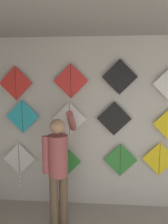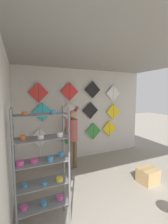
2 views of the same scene
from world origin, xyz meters
name	(u,v)px [view 1 (image 1 of 2)]	position (x,y,z in m)	size (l,w,h in m)	color
back_panel	(91,124)	(0.00, 3.74, 1.40)	(4.60, 0.06, 2.80)	beige
shopkeeper	(58,163)	(-0.43, 3.11, 0.96)	(0.41, 0.65, 1.71)	brown
kite_0	(19,161)	(-1.22, 3.65, 0.76)	(0.55, 0.04, 0.76)	white
kite_1	(65,162)	(-0.43, 3.65, 0.77)	(0.55, 0.01, 0.55)	#338C38
kite_2	(120,160)	(0.49, 3.65, 0.83)	(0.55, 0.01, 0.55)	#338C38
kite_3	(159,159)	(1.12, 3.65, 0.87)	(0.55, 0.01, 0.55)	yellow
kite_4	(22,117)	(-1.12, 3.65, 1.53)	(0.55, 0.01, 0.55)	#28B2C6
kite_5	(69,119)	(-0.34, 3.65, 1.50)	(0.55, 0.01, 0.55)	white
kite_6	(114,119)	(0.38, 3.65, 1.52)	(0.55, 0.01, 0.55)	black
kite_8	(16,83)	(-1.21, 3.65, 2.08)	(0.55, 0.01, 0.55)	red
kite_9	(71,81)	(-0.32, 3.65, 2.11)	(0.55, 0.01, 0.55)	red
kite_10	(120,77)	(0.45, 3.65, 2.18)	(0.55, 0.01, 0.55)	black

